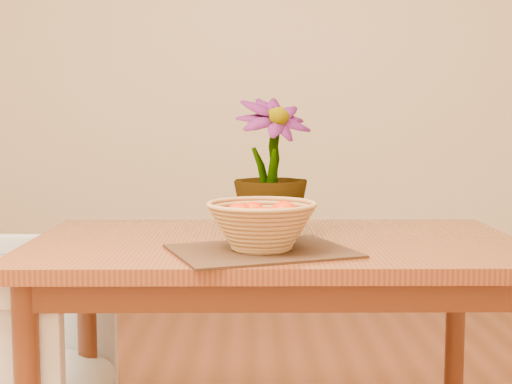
{
  "coord_description": "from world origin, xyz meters",
  "views": [
    {
      "loc": [
        -0.07,
        -1.71,
        1.1
      ],
      "look_at": [
        -0.06,
        0.11,
        0.91
      ],
      "focal_mm": 50.0,
      "sensor_mm": 36.0,
      "label": 1
    }
  ],
  "objects": [
    {
      "name": "wicker_basket",
      "position": [
        -0.04,
        0.11,
        0.81
      ],
      "size": [
        0.29,
        0.29,
        0.12
      ],
      "color": "#A57B45",
      "rests_on": "placemat"
    },
    {
      "name": "placemat",
      "position": [
        -0.04,
        0.11,
        0.75
      ],
      "size": [
        0.53,
        0.47,
        0.01
      ],
      "primitive_type": "cube",
      "rotation": [
        0.0,
        0.0,
        0.34
      ],
      "color": "#3D2816",
      "rests_on": "table"
    },
    {
      "name": "wall_back",
      "position": [
        0.0,
        2.25,
        1.35
      ],
      "size": [
        4.0,
        0.02,
        2.7
      ],
      "primitive_type": "cube",
      "color": "beige",
      "rests_on": "floor"
    },
    {
      "name": "table",
      "position": [
        0.0,
        0.3,
        0.66
      ],
      "size": [
        1.4,
        0.8,
        0.75
      ],
      "color": "brown",
      "rests_on": "floor"
    },
    {
      "name": "orange_pile",
      "position": [
        -0.04,
        0.11,
        0.84
      ],
      "size": [
        0.19,
        0.19,
        0.08
      ],
      "rotation": [
        0.0,
        0.0,
        -0.24
      ],
      "color": "red",
      "rests_on": "wicker_basket"
    },
    {
      "name": "potted_plant",
      "position": [
        -0.01,
        0.38,
        0.95
      ],
      "size": [
        0.3,
        0.3,
        0.41
      ],
      "primitive_type": "imported",
      "rotation": [
        0.0,
        0.0,
        0.45
      ],
      "color": "#1F4C15",
      "rests_on": "table"
    }
  ]
}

